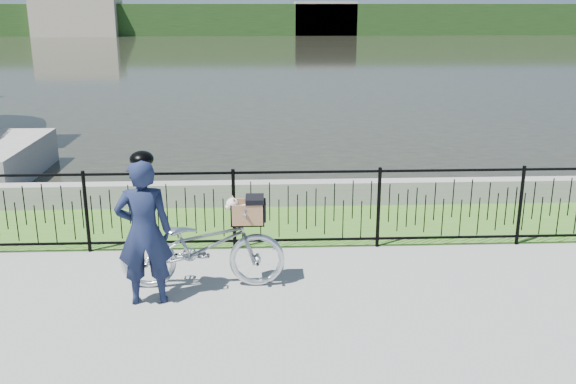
{
  "coord_description": "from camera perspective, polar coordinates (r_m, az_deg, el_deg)",
  "views": [
    {
      "loc": [
        -0.64,
        -6.77,
        3.33
      ],
      "look_at": [
        -0.28,
        1.0,
        1.0
      ],
      "focal_mm": 40.0,
      "sensor_mm": 36.0,
      "label": 1
    }
  ],
  "objects": [
    {
      "name": "far_building_right",
      "position": [
        65.63,
        3.3,
        15.15
      ],
      "size": [
        6.0,
        3.0,
        3.2
      ],
      "primitive_type": "cube",
      "color": "#A89D87",
      "rests_on": "ground"
    },
    {
      "name": "cyclist",
      "position": [
        7.34,
        -12.7,
        -3.31
      ],
      "size": [
        0.67,
        0.48,
        1.77
      ],
      "color": "#141B37",
      "rests_on": "ground"
    },
    {
      "name": "far_treeline",
      "position": [
        66.8,
        -2.14,
        15.11
      ],
      "size": [
        120.0,
        6.0,
        3.0
      ],
      "primitive_type": "cube",
      "color": "#24441A",
      "rests_on": "ground"
    },
    {
      "name": "bicycle_rig",
      "position": [
        7.75,
        -7.54,
        -4.71
      ],
      "size": [
        1.97,
        0.69,
        1.14
      ],
      "color": "#B8BEC5",
      "rests_on": "ground"
    },
    {
      "name": "quay_wall",
      "position": [
        10.86,
        0.87,
        -0.09
      ],
      "size": [
        60.0,
        0.3,
        0.4
      ],
      "primitive_type": "cube",
      "color": "gray",
      "rests_on": "ground"
    },
    {
      "name": "fence",
      "position": [
        8.84,
        1.66,
        -1.5
      ],
      "size": [
        14.0,
        0.06,
        1.15
      ],
      "primitive_type": null,
      "color": "black",
      "rests_on": "ground"
    },
    {
      "name": "far_building_left",
      "position": [
        67.07,
        -18.24,
        14.75
      ],
      "size": [
        8.0,
        4.0,
        4.0
      ],
      "primitive_type": "cube",
      "color": "#A89D87",
      "rests_on": "ground"
    },
    {
      "name": "water",
      "position": [
        39.92,
        -1.73,
        11.89
      ],
      "size": [
        120.0,
        120.0,
        0.0
      ],
      "primitive_type": "plane",
      "color": "black",
      "rests_on": "ground"
    },
    {
      "name": "grass_strip",
      "position": [
        9.97,
        1.21,
        -2.83
      ],
      "size": [
        60.0,
        2.0,
        0.01
      ],
      "primitive_type": "cube",
      "color": "#3B6921",
      "rests_on": "ground"
    },
    {
      "name": "ground",
      "position": [
        7.58,
        2.53,
        -9.43
      ],
      "size": [
        120.0,
        120.0,
        0.0
      ],
      "primitive_type": "plane",
      "color": "gray",
      "rests_on": "ground"
    }
  ]
}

